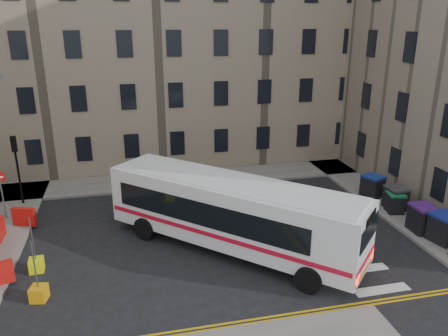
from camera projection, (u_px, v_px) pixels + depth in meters
name	position (u px, v px, depth m)	size (l,w,h in m)	color
ground	(248.00, 234.00, 22.55)	(120.00, 120.00, 0.00)	black
pavement_north	(126.00, 184.00, 29.17)	(36.00, 3.20, 0.15)	slate
pavement_east	(365.00, 190.00, 28.14)	(2.40, 26.00, 0.15)	slate
terrace_north	(102.00, 46.00, 32.54)	(38.30, 10.80, 17.20)	gray
traffic_light_nw	(16.00, 159.00, 25.04)	(0.28, 0.22, 4.10)	black
no_entry_north	(1.00, 185.00, 23.35)	(0.60, 0.08, 3.00)	#595B5E
roadworks_barriers	(0.00, 243.00, 20.27)	(1.66, 6.26, 1.00)	red
bus	(231.00, 211.00, 20.45)	(10.95, 10.83, 3.42)	white
wheelie_bin_a	(444.00, 228.00, 21.24)	(1.38, 1.50, 1.42)	black
wheelie_bin_b	(423.00, 218.00, 22.29)	(1.13, 1.29, 1.41)	black
wheelie_bin_c	(395.00, 202.00, 24.58)	(1.09, 1.19, 1.13)	black
wheelie_bin_d	(396.00, 198.00, 24.95)	(1.05, 1.20, 1.32)	black
wheelie_bin_e	(372.00, 186.00, 26.76)	(1.43, 1.51, 1.32)	black
bollard_yellow	(37.00, 265.00, 19.12)	(0.60, 0.60, 0.60)	#EAF20D
bollard_chevron	(39.00, 293.00, 17.15)	(0.60, 0.60, 0.60)	orange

